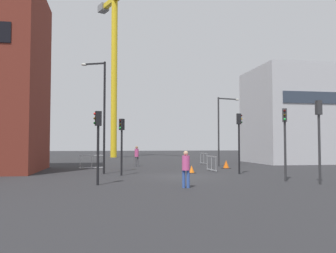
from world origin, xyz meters
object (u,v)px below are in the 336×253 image
object	(u,v)px
streetlamp_tall	(102,108)
pedestrian_walking	(186,166)
traffic_light_verge	(98,135)
traffic_cone_by_barrier	(226,165)
traffic_light_island	(122,137)
pedestrian_waiting	(137,155)
traffic_cone_on_verge	(192,170)
construction_crane	(115,53)
streetlamp_short	(222,124)
traffic_light_corner	(319,128)
traffic_light_median	(239,133)
traffic_light_near	(285,132)

from	to	relation	value
streetlamp_tall	pedestrian_walking	distance (m)	9.68
traffic_light_verge	traffic_cone_by_barrier	distance (m)	14.18
traffic_light_island	traffic_light_verge	distance (m)	5.18
traffic_light_verge	pedestrian_waiting	bearing A→B (deg)	77.66
traffic_light_island	traffic_cone_on_verge	xyz separation A→B (m)	(4.70, 1.02, -2.15)
construction_crane	traffic_cone_by_barrier	size ratio (longest dim) A/B	36.99
streetlamp_short	traffic_light_corner	size ratio (longest dim) A/B	1.48
traffic_light_corner	traffic_light_median	size ratio (longest dim) A/B	1.04
traffic_light_island	pedestrian_walking	world-z (taller)	traffic_light_island
streetlamp_tall	streetlamp_short	bearing A→B (deg)	30.95
traffic_light_median	traffic_light_island	world-z (taller)	traffic_light_median
streetlamp_tall	traffic_cone_on_verge	xyz separation A→B (m)	(5.96, -0.43, -4.09)
pedestrian_walking	traffic_light_median	bearing A→B (deg)	52.56
traffic_cone_by_barrier	traffic_light_verge	bearing A→B (deg)	-134.39
streetlamp_short	traffic_light_island	xyz separation A→B (m)	(-9.02, -7.61, -1.31)
construction_crane	traffic_light_near	bearing A→B (deg)	-76.76
construction_crane	traffic_cone_on_verge	size ratio (longest dim) A/B	46.83
traffic_light_median	streetlamp_tall	bearing A→B (deg)	169.34
traffic_light_corner	traffic_cone_on_verge	world-z (taller)	traffic_light_corner
traffic_cone_on_verge	pedestrian_waiting	bearing A→B (deg)	111.85
traffic_light_median	pedestrian_walking	distance (m)	8.43
traffic_cone_by_barrier	traffic_cone_on_verge	distance (m)	5.50
traffic_light_near	traffic_cone_by_barrier	xyz separation A→B (m)	(0.17, 9.91, -2.27)
traffic_cone_by_barrier	streetlamp_tall	bearing A→B (deg)	-159.92
streetlamp_tall	traffic_light_corner	bearing A→B (deg)	-37.00
pedestrian_walking	pedestrian_waiting	xyz separation A→B (m)	(-0.91, 15.40, 0.07)
streetlamp_tall	pedestrian_waiting	world-z (taller)	streetlamp_tall
traffic_light_corner	traffic_cone_on_verge	xyz separation A→B (m)	(-4.56, 7.50, -2.49)
traffic_light_median	pedestrian_waiting	xyz separation A→B (m)	(-5.93, 8.84, -1.62)
traffic_light_corner	pedestrian_walking	bearing A→B (deg)	-177.48
traffic_light_near	pedestrian_waiting	distance (m)	15.15
traffic_light_verge	pedestrian_walking	distance (m)	4.51
traffic_light_corner	traffic_light_median	bearing A→B (deg)	105.00
traffic_light_median	traffic_cone_by_barrier	size ratio (longest dim) A/B	6.11
traffic_light_median	pedestrian_walking	xyz separation A→B (m)	(-5.02, -6.56, -1.69)
traffic_cone_by_barrier	traffic_cone_on_verge	world-z (taller)	traffic_cone_by_barrier
traffic_light_island	traffic_cone_by_barrier	size ratio (longest dim) A/B	5.46
streetlamp_tall	traffic_light_near	size ratio (longest dim) A/B	1.93
construction_crane	traffic_cone_by_barrier	xyz separation A→B (m)	(8.32, -24.70, -14.90)
traffic_light_median	traffic_light_near	distance (m)	4.74
traffic_cone_on_verge	traffic_light_island	bearing A→B (deg)	-167.80
traffic_light_corner	pedestrian_waiting	size ratio (longest dim) A/B	2.32
traffic_light_near	traffic_cone_on_verge	bearing A→B (deg)	121.37
traffic_light_corner	traffic_light_verge	distance (m)	10.70
traffic_light_corner	traffic_cone_by_barrier	xyz separation A→B (m)	(-0.78, 11.49, -2.43)
traffic_light_corner	streetlamp_short	bearing A→B (deg)	90.99
streetlamp_short	traffic_light_median	world-z (taller)	streetlamp_short
traffic_light_median	pedestrian_walking	size ratio (longest dim) A/B	2.39
traffic_light_corner	traffic_cone_on_verge	size ratio (longest dim) A/B	8.01
pedestrian_walking	pedestrian_waiting	distance (m)	15.42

